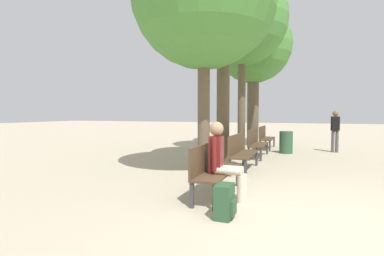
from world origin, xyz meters
The scene contains 12 objects.
ground_plane centered at (0.00, 0.00, 0.00)m, with size 80.00×80.00×0.00m, color #B7A88E.
bench_row_0 centered at (-1.55, 0.59, 0.52)m, with size 0.45×1.72×0.92m.
bench_row_1 centered at (-1.55, 3.04, 0.52)m, with size 0.45×1.72×0.92m.
bench_row_2 centered at (-1.55, 5.50, 0.52)m, with size 0.45×1.72×0.92m.
bench_row_3 centered at (-1.55, 7.95, 0.52)m, with size 0.45×1.72×0.92m.
tree_row_1 centered at (-2.23, 3.87, 4.35)m, with size 2.87×2.87×5.83m.
tree_row_2 centered at (-2.23, 6.52, 4.82)m, with size 3.28×3.28×6.49m.
tree_row_3 centered at (-2.23, 9.06, 4.40)m, with size 3.35×3.35×6.14m.
person_seated centered at (-1.31, 0.41, 0.69)m, with size 0.63×0.36×1.32m.
backpack centered at (-1.04, -0.48, 0.23)m, with size 0.26×0.35×0.48m.
pedestrian_near centered at (1.02, 7.73, 0.89)m, with size 0.31×0.22×1.55m.
trash_bin centered at (-0.66, 6.82, 0.40)m, with size 0.47×0.47×0.80m.
Camera 1 is at (-0.02, -4.46, 1.46)m, focal length 28.00 mm.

